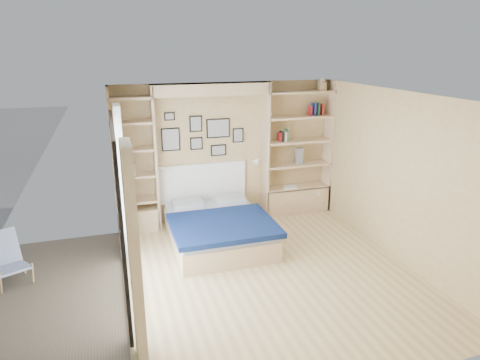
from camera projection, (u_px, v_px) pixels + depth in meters
name	position (u px, v px, depth m)	size (l,w,h in m)	color
ground	(269.00, 273.00, 6.11)	(4.50, 4.50, 0.00)	#D8BE7E
room_shell	(215.00, 174.00, 7.06)	(4.50, 4.50, 4.50)	tan
bed	(218.00, 228.00, 6.96)	(1.59, 2.06, 1.07)	#D0B084
photo_gallery	(202.00, 134.00, 7.52)	(1.48, 0.02, 0.82)	black
reading_lamps	(214.00, 165.00, 7.51)	(1.92, 0.12, 0.15)	silver
shelf_decor	(287.00, 127.00, 7.80)	(3.61, 0.23, 2.03)	#A51E1E
deck_chair	(8.00, 259.00, 5.80)	(0.67, 0.80, 0.70)	tan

